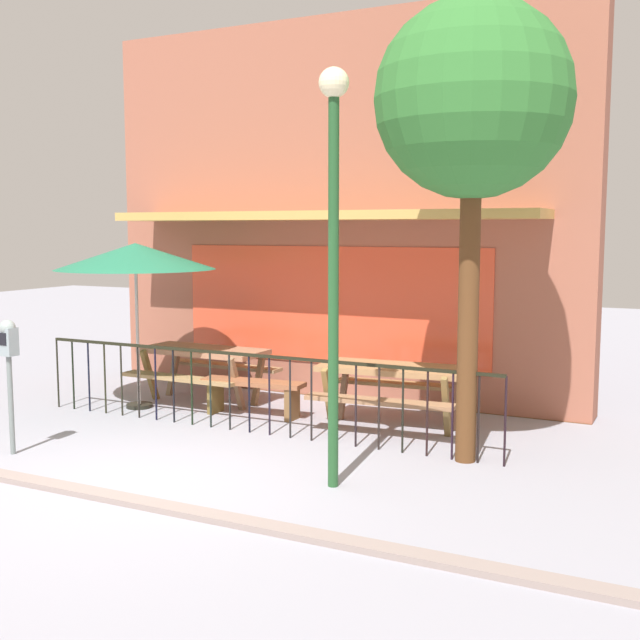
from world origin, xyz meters
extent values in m
plane|color=#9494A0|center=(0.00, 0.00, 0.00)|extent=(40.00, 40.00, 0.00)
cube|color=brown|center=(0.00, 4.54, 0.00)|extent=(7.34, 0.54, 0.01)
cube|color=#A15B46|center=(0.00, 4.54, 2.71)|extent=(7.34, 0.50, 5.42)
cube|color=#E54C2D|center=(0.00, 4.28, 1.35)|extent=(4.77, 0.02, 1.70)
cube|color=tan|center=(0.00, 3.82, 2.63)|extent=(6.24, 0.93, 0.12)
cube|color=black|center=(0.00, 2.05, 0.95)|extent=(6.17, 0.04, 0.04)
cylinder|color=black|center=(-3.08, 2.05, 0.47)|extent=(0.02, 0.02, 0.95)
cylinder|color=black|center=(-2.80, 2.05, 0.47)|extent=(0.02, 0.02, 0.95)
cylinder|color=black|center=(-2.52, 2.05, 0.47)|extent=(0.02, 0.02, 0.95)
cylinder|color=black|center=(-2.24, 2.05, 0.47)|extent=(0.02, 0.02, 0.95)
cylinder|color=black|center=(-1.96, 2.05, 0.47)|extent=(0.02, 0.02, 0.95)
cylinder|color=black|center=(-1.68, 2.05, 0.47)|extent=(0.02, 0.02, 0.95)
cylinder|color=black|center=(-1.40, 2.05, 0.47)|extent=(0.02, 0.02, 0.95)
cylinder|color=black|center=(-1.12, 2.05, 0.47)|extent=(0.02, 0.02, 0.95)
cylinder|color=black|center=(-0.84, 2.05, 0.47)|extent=(0.02, 0.02, 0.95)
cylinder|color=black|center=(-0.56, 2.05, 0.47)|extent=(0.02, 0.02, 0.95)
cylinder|color=black|center=(-0.28, 2.05, 0.47)|extent=(0.02, 0.02, 0.95)
cylinder|color=black|center=(0.00, 2.05, 0.47)|extent=(0.02, 0.02, 0.95)
cylinder|color=black|center=(0.28, 2.05, 0.47)|extent=(0.02, 0.02, 0.95)
cylinder|color=black|center=(0.56, 2.05, 0.47)|extent=(0.02, 0.02, 0.95)
cylinder|color=black|center=(0.84, 2.05, 0.47)|extent=(0.02, 0.02, 0.95)
cylinder|color=black|center=(1.12, 2.05, 0.47)|extent=(0.02, 0.02, 0.95)
cylinder|color=black|center=(1.40, 2.05, 0.47)|extent=(0.02, 0.02, 0.95)
cylinder|color=black|center=(1.68, 2.05, 0.47)|extent=(0.02, 0.02, 0.95)
cylinder|color=black|center=(1.96, 2.05, 0.47)|extent=(0.02, 0.02, 0.95)
cylinder|color=black|center=(2.24, 2.05, 0.47)|extent=(0.02, 0.02, 0.95)
cylinder|color=black|center=(2.52, 2.05, 0.47)|extent=(0.02, 0.02, 0.95)
cylinder|color=black|center=(2.80, 2.05, 0.47)|extent=(0.02, 0.02, 0.95)
cylinder|color=black|center=(3.08, 2.05, 0.47)|extent=(0.02, 0.02, 0.95)
cube|color=#A66E50|center=(-1.45, 3.19, 0.74)|extent=(1.81, 0.79, 0.07)
cube|color=#A07B4E|center=(-1.46, 2.64, 0.44)|extent=(1.80, 0.29, 0.05)
cube|color=#977A52|center=(-1.44, 3.74, 0.44)|extent=(1.80, 0.29, 0.05)
cube|color=olive|center=(-2.20, 2.93, 0.37)|extent=(0.08, 0.35, 0.78)
cube|color=#7C684B|center=(-2.19, 3.49, 0.37)|extent=(0.08, 0.35, 0.78)
cube|color=#876549|center=(-0.72, 2.90, 0.37)|extent=(0.08, 0.35, 0.78)
cube|color=brown|center=(-0.71, 3.46, 0.37)|extent=(0.08, 0.35, 0.78)
cube|color=#A6764B|center=(1.45, 3.05, 0.74)|extent=(1.86, 0.91, 0.07)
cube|color=#9D6E4C|center=(1.50, 2.50, 0.44)|extent=(1.82, 0.41, 0.05)
cube|color=olive|center=(1.41, 3.60, 0.44)|extent=(1.82, 0.41, 0.05)
cube|color=olive|center=(0.74, 2.71, 0.37)|extent=(0.10, 0.35, 0.78)
cube|color=#816048|center=(0.70, 3.27, 0.37)|extent=(0.10, 0.35, 0.78)
cube|color=olive|center=(2.21, 2.83, 0.37)|extent=(0.10, 0.35, 0.78)
cube|color=#8B5C47|center=(2.17, 3.39, 0.37)|extent=(0.10, 0.35, 0.78)
cylinder|color=black|center=(-2.07, 2.53, 0.03)|extent=(0.36, 0.36, 0.05)
cylinder|color=#BEB4AE|center=(-2.07, 2.53, 1.11)|extent=(0.04, 0.04, 2.21)
cone|color=#22714F|center=(-2.07, 2.53, 2.08)|extent=(2.16, 2.16, 0.36)
cube|color=#955737|center=(-0.39, 2.78, 0.45)|extent=(1.42, 0.44, 0.06)
cube|color=brown|center=(-0.95, 2.74, 0.23)|extent=(0.08, 0.29, 0.45)
cube|color=brown|center=(0.17, 2.83, 0.23)|extent=(0.08, 0.29, 0.45)
cylinder|color=slate|center=(-1.84, 0.12, 0.55)|extent=(0.06, 0.06, 1.09)
cube|color=#86969B|center=(-1.84, 0.12, 1.24)|extent=(0.18, 0.14, 0.31)
sphere|color=#8B9996|center=(-1.84, 0.12, 1.40)|extent=(0.17, 0.17, 0.17)
cube|color=black|center=(-1.84, 0.05, 1.28)|extent=(0.11, 0.01, 0.13)
cylinder|color=#58341A|center=(2.67, 2.06, 1.60)|extent=(0.22, 0.22, 3.20)
sphere|color=#317330|center=(2.67, 2.06, 3.75)|extent=(2.01, 2.01, 2.01)
cylinder|color=#214F26|center=(1.76, 0.70, 1.82)|extent=(0.10, 0.10, 3.64)
sphere|color=beige|center=(1.76, 0.70, 3.76)|extent=(0.28, 0.28, 0.28)
cube|color=gray|center=(0.00, -0.54, 0.00)|extent=(10.28, 0.20, 0.11)
camera|label=1|loc=(4.87, -5.87, 2.45)|focal=44.02mm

